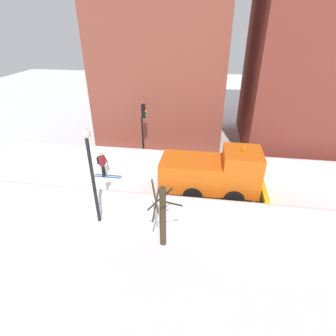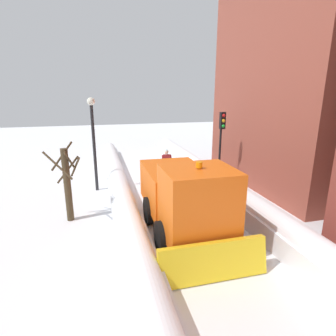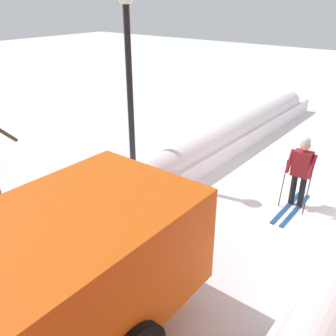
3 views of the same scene
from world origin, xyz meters
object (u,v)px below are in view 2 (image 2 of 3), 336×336
at_px(street_lamp, 93,133).
at_px(plow_truck, 184,196).
at_px(skier, 167,162).
at_px(traffic_light_pole, 221,135).
at_px(bare_tree_near, 67,182).

bearing_deg(street_lamp, plow_truck, 118.83).
bearing_deg(skier, plow_truck, 81.04).
relative_size(plow_truck, traffic_light_pole, 1.45).
height_order(plow_truck, bare_tree_near, bare_tree_near).
xyz_separation_m(plow_truck, skier, (-1.11, -7.02, -0.48)).
relative_size(traffic_light_pole, bare_tree_near, 1.27).
height_order(street_lamp, bare_tree_near, street_lamp).
bearing_deg(skier, bare_tree_near, 41.89).
distance_m(street_lamp, bare_tree_near, 3.92).
relative_size(street_lamp, bare_tree_near, 1.51).
distance_m(traffic_light_pole, street_lamp, 6.87).
xyz_separation_m(traffic_light_pole, bare_tree_near, (7.92, 2.63, -1.25)).
distance_m(plow_truck, skier, 7.13).
bearing_deg(traffic_light_pole, skier, -40.04).
xyz_separation_m(skier, bare_tree_near, (5.34, 4.79, 0.65)).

